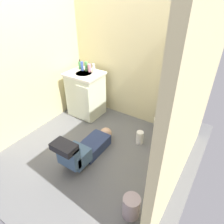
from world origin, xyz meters
TOP-DOWN VIEW (x-y plane):
  - ground_plane at (0.00, 0.00)m, footprint 2.81×3.00m
  - wall_back at (0.00, 1.04)m, footprint 2.47×0.08m
  - wall_left at (-1.19, 0.00)m, footprint 0.08×2.00m
  - wall_right at (1.19, 0.00)m, footprint 0.08×2.00m
  - toilet at (0.80, 0.72)m, footprint 0.36×0.46m
  - vanity_cabinet at (-0.73, 0.63)m, footprint 0.60×0.53m
  - faucet at (-0.73, 0.78)m, footprint 0.02×0.02m
  - person_plumber at (-0.01, -0.30)m, footprint 0.39×1.06m
  - tissue_box at (0.75, 0.81)m, footprint 0.22×0.11m
  - toiletry_bag at (0.90, 0.81)m, footprint 0.12×0.09m
  - soap_dispenser at (-0.92, 0.76)m, footprint 0.06×0.06m
  - bottle_blue at (-0.84, 0.71)m, footprint 0.05×0.05m
  - bottle_green at (-0.76, 0.74)m, footprint 0.05×0.05m
  - bottle_pink at (-0.69, 0.73)m, footprint 0.06×0.06m
  - bottle_white at (-0.63, 0.77)m, footprint 0.04×0.04m
  - bottle_clear at (-0.57, 0.71)m, footprint 0.04×0.04m
  - trash_can at (0.93, -0.70)m, footprint 0.19×0.19m
  - paper_towel_roll at (0.50, 0.40)m, footprint 0.11×0.11m
  - toilet_paper_roll at (0.99, -0.12)m, footprint 0.11×0.11m

SIDE VIEW (x-z plane):
  - ground_plane at x=0.00m, z-range -0.04..0.00m
  - toilet_paper_roll at x=0.99m, z-range 0.00..0.10m
  - paper_towel_roll at x=0.50m, z-range 0.00..0.21m
  - trash_can at x=0.93m, z-range 0.00..0.27m
  - person_plumber at x=-0.01m, z-range -0.08..0.44m
  - toilet at x=0.80m, z-range -0.01..0.74m
  - vanity_cabinet at x=-0.73m, z-range 0.01..0.83m
  - tissue_box at x=0.75m, z-range 0.75..0.85m
  - toiletry_bag at x=0.90m, z-range 0.75..0.86m
  - faucet at x=-0.73m, z-range 0.82..0.92m
  - bottle_clear at x=-0.57m, z-range 0.82..0.93m
  - soap_dispenser at x=-0.92m, z-range 0.80..0.97m
  - bottle_pink at x=-0.69m, z-range 0.82..0.96m
  - bottle_white at x=-0.63m, z-range 0.82..0.96m
  - bottle_blue at x=-0.84m, z-range 0.82..0.97m
  - bottle_green at x=-0.76m, z-range 0.82..0.98m
  - wall_back at x=0.00m, z-range 0.00..2.40m
  - wall_left at x=-1.19m, z-range 0.00..2.40m
  - wall_right at x=1.19m, z-range 0.00..2.40m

